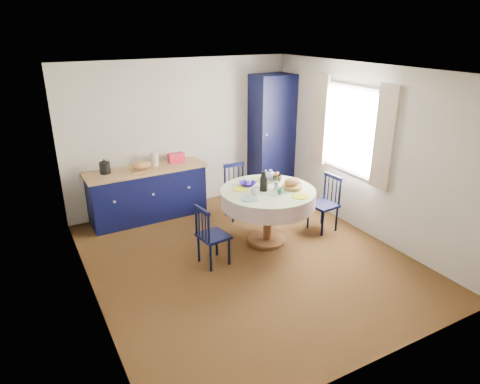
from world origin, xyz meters
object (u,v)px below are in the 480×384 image
object	(u,v)px
pantry_cabinet	(272,135)
cobalt_bowl	(248,184)
dining_table	(268,198)
kitchen_counter	(148,192)
mug_b	(280,191)
mug_a	(255,191)
chair_left	(211,235)
chair_right	(325,203)
mug_c	(277,178)
mug_d	(249,182)
chair_far	(237,191)

from	to	relation	value
pantry_cabinet	cobalt_bowl	xyz separation A→B (m)	(-1.32, -1.42, -0.25)
dining_table	cobalt_bowl	bearing A→B (deg)	122.62
kitchen_counter	mug_b	distance (m)	2.33
kitchen_counter	mug_a	xyz separation A→B (m)	(1.01, -1.71, 0.42)
chair_left	dining_table	bearing A→B (deg)	-86.41
chair_right	mug_c	world-z (taller)	mug_c
dining_table	chair_right	distance (m)	1.03
pantry_cabinet	mug_d	xyz separation A→B (m)	(-1.30, -1.40, -0.24)
mug_a	mug_d	xyz separation A→B (m)	(0.11, 0.35, -0.00)
cobalt_bowl	mug_a	bearing A→B (deg)	-103.82
mug_a	mug_b	bearing A→B (deg)	-28.43
mug_b	mug_c	xyz separation A→B (m)	(0.25, 0.44, 0.01)
mug_a	kitchen_counter	bearing A→B (deg)	120.42
dining_table	mug_d	size ratio (longest dim) A/B	15.31
dining_table	mug_d	world-z (taller)	dining_table
mug_a	mug_c	world-z (taller)	mug_c
chair_right	cobalt_bowl	world-z (taller)	same
dining_table	chair_far	distance (m)	1.03
mug_c	mug_d	xyz separation A→B (m)	(-0.44, 0.08, -0.01)
pantry_cabinet	chair_far	bearing A→B (deg)	-148.26
dining_table	mug_b	world-z (taller)	dining_table
chair_right	mug_b	distance (m)	1.05
pantry_cabinet	chair_left	world-z (taller)	pantry_cabinet
kitchen_counter	mug_a	bearing A→B (deg)	-60.97
chair_far	mug_a	xyz separation A→B (m)	(-0.30, -1.06, 0.42)
kitchen_counter	dining_table	size ratio (longest dim) A/B	1.42
kitchen_counter	chair_left	world-z (taller)	kitchen_counter
mug_d	cobalt_bowl	size ratio (longest dim) A/B	0.39
mug_b	mug_c	world-z (taller)	mug_c
dining_table	mug_b	size ratio (longest dim) A/B	14.91
chair_far	mug_d	distance (m)	0.84
pantry_cabinet	cobalt_bowl	bearing A→B (deg)	-133.41
chair_right	pantry_cabinet	bearing A→B (deg)	170.05
kitchen_counter	chair_far	bearing A→B (deg)	-28.12
chair_far	chair_right	distance (m)	1.44
chair_left	chair_right	distance (m)	1.99
chair_far	mug_c	xyz separation A→B (m)	(0.26, -0.78, 0.42)
chair_left	mug_d	distance (m)	1.06
pantry_cabinet	mug_c	size ratio (longest dim) A/B	16.60
mug_d	cobalt_bowl	bearing A→B (deg)	-146.67
kitchen_counter	mug_d	size ratio (longest dim) A/B	21.79
kitchen_counter	chair_far	xyz separation A→B (m)	(1.30, -0.66, 0.01)
cobalt_bowl	mug_b	bearing A→B (deg)	-66.11
pantry_cabinet	chair_far	world-z (taller)	pantry_cabinet
mug_b	chair_right	bearing A→B (deg)	8.86
kitchen_counter	mug_d	distance (m)	1.81
pantry_cabinet	chair_far	xyz separation A→B (m)	(-1.11, -0.70, -0.65)
pantry_cabinet	mug_b	bearing A→B (deg)	-120.21
mug_b	mug_a	bearing A→B (deg)	151.57
mug_b	mug_d	xyz separation A→B (m)	(-0.20, 0.52, -0.00)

